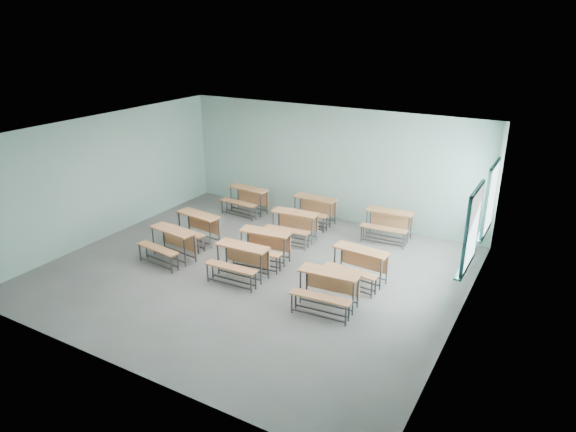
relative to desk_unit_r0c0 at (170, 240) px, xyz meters
name	(u,v)px	position (x,y,z in m)	size (l,w,h in m)	color
room	(256,206)	(2.13, 0.50, 1.09)	(9.04, 8.04, 3.24)	gray
desk_unit_r0c0	(170,240)	(0.00, 0.00, 0.00)	(1.30, 0.96, 0.76)	#CC7C49
desk_unit_r0c1	(240,257)	(1.98, 0.05, 0.00)	(1.24, 0.86, 0.76)	#CC7C49
desk_unit_r0c2	(327,285)	(4.19, -0.14, 0.00)	(1.27, 0.91, 0.76)	#CC7C49
desk_unit_r1c0	(196,224)	(-0.13, 1.11, 0.00)	(1.30, 0.95, 0.76)	#CC7C49
desk_unit_r1c1	(263,242)	(1.99, 0.99, 0.00)	(1.29, 0.94, 0.76)	#CC7C49
desk_unit_r1c2	(358,261)	(4.32, 1.16, 0.00)	(1.27, 0.90, 0.76)	#CC7C49
desk_unit_r2c1	(293,222)	(1.98, 2.46, 0.00)	(1.26, 0.89, 0.76)	#CC7C49
desk_unit_r3c0	(247,197)	(-0.20, 3.54, 0.00)	(1.27, 0.90, 0.76)	#CC7C49
desk_unit_r3c1	(313,207)	(1.89, 3.76, 0.00)	(1.21, 0.81, 0.76)	#CC7C49
desk_unit_r3c2	(388,221)	(4.07, 3.76, 0.00)	(1.25, 0.88, 0.76)	#CC7C49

